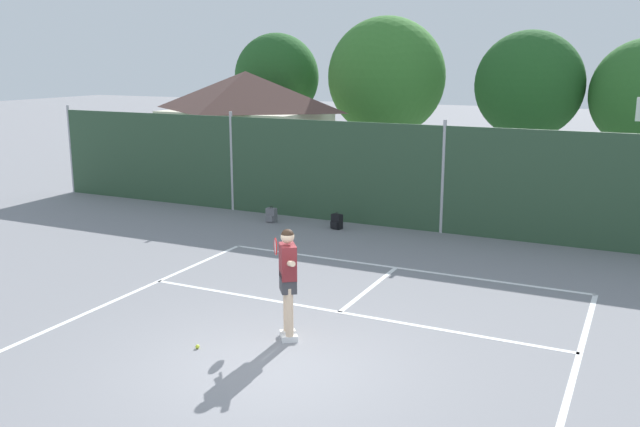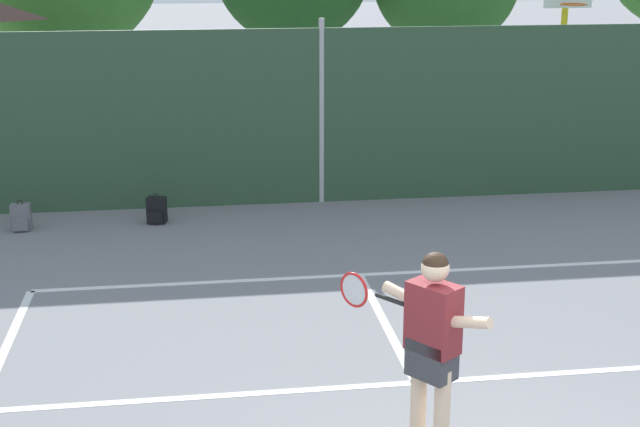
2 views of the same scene
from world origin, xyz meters
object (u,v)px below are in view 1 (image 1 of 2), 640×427
tennis_ball (197,347)px  backpack_black (337,222)px  backpack_grey (271,215)px  tennis_player (288,274)px

tennis_ball → backpack_black: bearing=98.9°
tennis_ball → backpack_black: size_ratio=0.14×
backpack_black → tennis_ball: bearing=-81.1°
backpack_grey → tennis_ball: bearing=-68.0°
tennis_ball → backpack_grey: size_ratio=0.14×
tennis_player → backpack_grey: bearing=121.7°
tennis_player → tennis_ball: size_ratio=28.10×
tennis_player → backpack_grey: (-4.36, 7.04, -0.92)m
tennis_player → backpack_black: size_ratio=4.01×
tennis_ball → backpack_grey: (-3.25, 8.03, 0.16)m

